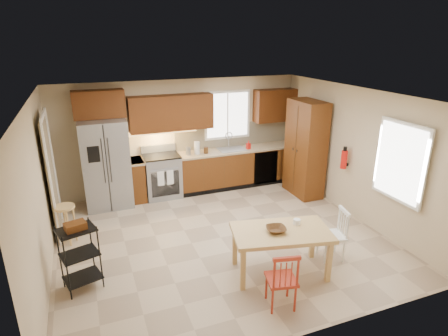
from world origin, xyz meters
TOP-DOWN VIEW (x-y plane):
  - floor at (0.00, 0.00)m, footprint 5.50×5.50m
  - ceiling at (0.00, 0.00)m, footprint 5.50×5.00m
  - wall_back at (0.00, 2.50)m, footprint 5.50×0.02m
  - wall_front at (0.00, -2.50)m, footprint 5.50×0.02m
  - wall_left at (-2.75, 0.00)m, footprint 0.02×5.00m
  - wall_right at (2.75, 0.00)m, footprint 0.02×5.00m
  - refrigerator at (-1.70, 2.12)m, footprint 0.92×0.75m
  - range_stove at (-0.55, 2.19)m, footprint 0.76×0.63m
  - base_cabinet_narrow at (-1.10, 2.20)m, footprint 0.30×0.60m
  - base_cabinet_run at (1.29, 2.20)m, footprint 2.92×0.60m
  - dishwasher at (1.85, 1.91)m, footprint 0.60×0.02m
  - backsplash at (1.29, 2.48)m, footprint 2.92×0.03m
  - upper_over_fridge at (-1.70, 2.33)m, footprint 1.00×0.35m
  - upper_left_block at (-0.25, 2.33)m, footprint 1.80×0.35m
  - upper_right_block at (2.25, 2.33)m, footprint 1.00×0.35m
  - window_back at (1.10, 2.48)m, footprint 1.12×0.04m
  - sink at (1.10, 2.20)m, footprint 0.62×0.46m
  - undercab_glow at (-0.55, 2.30)m, footprint 1.60×0.30m
  - soap_bottle at (1.48, 2.10)m, footprint 0.09×0.09m
  - paper_towel at (0.25, 2.15)m, footprint 0.12×0.12m
  - canister_steel at (0.05, 2.15)m, footprint 0.11×0.11m
  - canister_wood at (0.45, 2.12)m, footprint 0.10×0.10m
  - pantry at (2.43, 1.20)m, footprint 0.50×0.95m
  - fire_extinguisher at (2.63, 0.15)m, footprint 0.12×0.12m
  - window_right at (2.68, -1.15)m, footprint 0.04×1.02m
  - doorway at (-2.67, 1.30)m, footprint 0.04×0.95m
  - dining_table at (0.47, -1.27)m, footprint 1.56×1.08m
  - chair_red at (0.12, -1.92)m, footprint 0.46×0.46m
  - chair_white at (1.42, -1.22)m, footprint 0.46×0.46m
  - table_bowl at (0.38, -1.27)m, footprint 0.34×0.34m
  - table_jar at (0.78, -1.18)m, footprint 0.11×0.11m
  - bar_stool at (-2.50, 0.79)m, footprint 0.39×0.39m
  - utility_cart at (-2.30, -0.59)m, footprint 0.57×0.50m

SIDE VIEW (x-z plane):
  - floor at x=0.00m, z-range 0.00..0.00m
  - dining_table at x=0.47m, z-range 0.00..0.69m
  - bar_stool at x=-2.50m, z-range 0.00..0.69m
  - chair_red at x=0.12m, z-range 0.00..0.83m
  - chair_white at x=1.42m, z-range 0.00..0.83m
  - base_cabinet_narrow at x=-1.10m, z-range 0.00..0.90m
  - base_cabinet_run at x=1.29m, z-range 0.00..0.90m
  - dishwasher at x=1.85m, z-range 0.06..0.84m
  - range_stove at x=-0.55m, z-range 0.00..0.92m
  - utility_cart at x=-2.30m, z-range 0.00..0.97m
  - table_bowl at x=0.38m, z-range 0.66..0.73m
  - table_jar at x=0.78m, z-range 0.67..0.78m
  - sink at x=1.10m, z-range 0.78..0.94m
  - refrigerator at x=-1.70m, z-range 0.00..1.82m
  - canister_wood at x=0.45m, z-range 0.90..1.04m
  - canister_steel at x=0.05m, z-range 0.90..1.08m
  - soap_bottle at x=1.48m, z-range 0.90..1.09m
  - paper_towel at x=0.25m, z-range 0.90..1.18m
  - pantry at x=2.43m, z-range 0.00..2.10m
  - doorway at x=-2.67m, z-range 0.00..2.10m
  - fire_extinguisher at x=2.63m, z-range 0.92..1.28m
  - backsplash at x=1.29m, z-range 0.90..1.45m
  - wall_back at x=0.00m, z-range 0.00..2.50m
  - wall_front at x=0.00m, z-range 0.00..2.50m
  - wall_left at x=-2.75m, z-range 0.00..2.50m
  - wall_right at x=2.75m, z-range 0.00..2.50m
  - undercab_glow at x=-0.55m, z-range 1.43..1.43m
  - window_right at x=2.68m, z-range 0.79..2.11m
  - window_back at x=1.10m, z-range 1.09..2.21m
  - upper_left_block at x=-0.25m, z-range 1.45..2.20m
  - upper_right_block at x=2.25m, z-range 1.45..2.20m
  - upper_over_fridge at x=-1.70m, z-range 1.83..2.38m
  - ceiling at x=0.00m, z-range 2.49..2.51m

